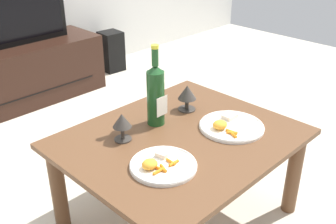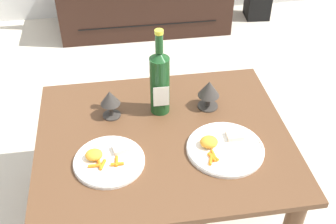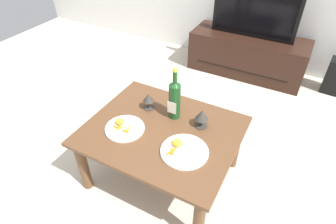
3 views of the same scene
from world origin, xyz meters
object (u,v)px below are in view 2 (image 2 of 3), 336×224
Objects in this scene: goblet_right at (209,90)px; dinner_plate_right at (224,147)px; dining_table at (164,150)px; goblet_left at (110,99)px; dinner_plate_left at (108,160)px; tv_stand at (145,1)px; wine_bottle at (160,80)px.

goblet_right is 0.44× the size of dinner_plate_right.
goblet_right is (0.21, 0.16, 0.17)m from dining_table.
dining_table is 0.30m from goblet_left.
dinner_plate_left is (-0.03, -0.27, -0.07)m from goblet_left.
dinner_plate_left is at bearing -153.20° from dining_table.
dinner_plate_left is (-0.44, -0.27, -0.08)m from goblet_right.
dinner_plate_right is (0.41, -0.27, -0.07)m from goblet_left.
tv_stand is 3.36× the size of wine_bottle.
wine_bottle is (-0.10, -1.64, 0.39)m from tv_stand.
dining_table is at bearing 26.80° from dinner_plate_left.
dinner_plate_left is at bearing -148.33° from goblet_right.
tv_stand is 1.68m from goblet_right.
goblet_right reaches higher than dinner_plate_left.
goblet_left reaches higher than dinner_plate_right.
dining_table is 0.26m from dinner_plate_right.
dinner_plate_right is (0.44, 0.00, 0.00)m from dinner_plate_left.
dining_table is 3.79× the size of dinner_plate_left.
tv_stand is 1.71m from goblet_left.
dining_table is 1.81m from tv_stand.
tv_stand is at bearing 80.10° from dinner_plate_left.
goblet_left is 0.28m from dinner_plate_left.
goblet_right is at bearing 36.25° from dining_table.
dining_table is 0.27m from dinner_plate_left.
wine_bottle reaches higher than goblet_left.
wine_bottle is 0.37m from dinner_plate_right.
wine_bottle is (0.01, 0.16, 0.24)m from dining_table.
goblet_left is at bearing 146.91° from dinner_plate_right.
tv_stand is at bearing 86.41° from wine_bottle.
goblet_left is at bearing 84.64° from dinner_plate_left.
dining_table reaches higher than tv_stand.
goblet_right reaches higher than dining_table.
dining_table is 3.37× the size of dinner_plate_right.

